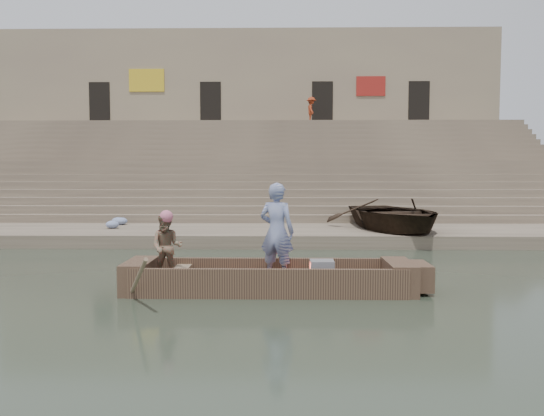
{
  "coord_description": "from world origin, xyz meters",
  "views": [
    {
      "loc": [
        2.49,
        -10.11,
        2.38
      ],
      "look_at": [
        2.23,
        3.86,
        1.4
      ],
      "focal_mm": 35.67,
      "sensor_mm": 36.0,
      "label": 1
    }
  ],
  "objects_px": {
    "beached_rowboat": "(394,214)",
    "rowing_man": "(167,247)",
    "standing_man": "(277,231)",
    "main_rowboat": "(269,286)",
    "television": "(321,270)",
    "pedestrian": "(311,110)"
  },
  "relations": [
    {
      "from": "beached_rowboat",
      "to": "rowing_man",
      "type": "bearing_deg",
      "value": -141.03
    },
    {
      "from": "beached_rowboat",
      "to": "pedestrian",
      "type": "height_order",
      "value": "pedestrian"
    },
    {
      "from": "beached_rowboat",
      "to": "television",
      "type": "bearing_deg",
      "value": -123.84
    },
    {
      "from": "main_rowboat",
      "to": "beached_rowboat",
      "type": "distance_m",
      "value": 8.46
    },
    {
      "from": "standing_man",
      "to": "beached_rowboat",
      "type": "bearing_deg",
      "value": -96.03
    },
    {
      "from": "rowing_man",
      "to": "television",
      "type": "height_order",
      "value": "rowing_man"
    },
    {
      "from": "main_rowboat",
      "to": "pedestrian",
      "type": "height_order",
      "value": "pedestrian"
    },
    {
      "from": "rowing_man",
      "to": "pedestrian",
      "type": "xyz_separation_m",
      "value": [
        4.01,
        22.26,
        5.11
      ]
    },
    {
      "from": "standing_man",
      "to": "beached_rowboat",
      "type": "relative_size",
      "value": 0.38
    },
    {
      "from": "main_rowboat",
      "to": "rowing_man",
      "type": "relative_size",
      "value": 3.81
    },
    {
      "from": "standing_man",
      "to": "rowing_man",
      "type": "relative_size",
      "value": 1.46
    },
    {
      "from": "television",
      "to": "beached_rowboat",
      "type": "height_order",
      "value": "beached_rowboat"
    },
    {
      "from": "standing_man",
      "to": "television",
      "type": "relative_size",
      "value": 4.17
    },
    {
      "from": "main_rowboat",
      "to": "pedestrian",
      "type": "relative_size",
      "value": 3.2
    },
    {
      "from": "standing_man",
      "to": "rowing_man",
      "type": "distance_m",
      "value": 2.18
    },
    {
      "from": "rowing_man",
      "to": "pedestrian",
      "type": "height_order",
      "value": "pedestrian"
    },
    {
      "from": "main_rowboat",
      "to": "rowing_man",
      "type": "distance_m",
      "value": 2.14
    },
    {
      "from": "standing_man",
      "to": "rowing_man",
      "type": "xyz_separation_m",
      "value": [
        -2.16,
        -0.06,
        -0.3
      ]
    },
    {
      "from": "main_rowboat",
      "to": "standing_man",
      "type": "xyz_separation_m",
      "value": [
        0.16,
        0.05,
        1.07
      ]
    },
    {
      "from": "main_rowboat",
      "to": "standing_man",
      "type": "height_order",
      "value": "standing_man"
    },
    {
      "from": "rowing_man",
      "to": "beached_rowboat",
      "type": "bearing_deg",
      "value": 51.74
    },
    {
      "from": "television",
      "to": "standing_man",
      "type": "bearing_deg",
      "value": 176.59
    }
  ]
}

